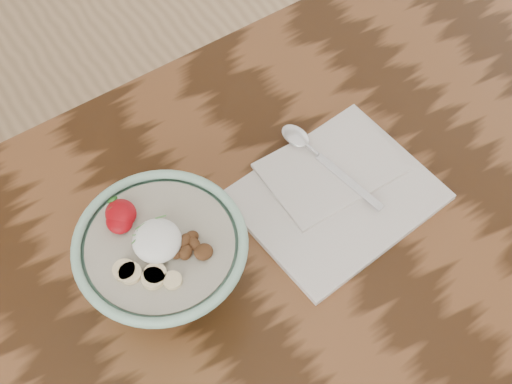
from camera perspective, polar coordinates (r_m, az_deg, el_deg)
table at (r=102.00cm, az=-1.13°, el=-12.82°), size 160.00×90.00×75.00cm
breakfast_bowl at (r=89.98cm, az=-7.41°, el=-5.46°), size 21.27×21.27×14.24cm
napkin at (r=102.74cm, az=6.37°, el=0.15°), size 28.24×23.62×1.63cm
spoon at (r=104.99cm, az=4.22°, el=3.61°), size 5.43×19.66×1.02cm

